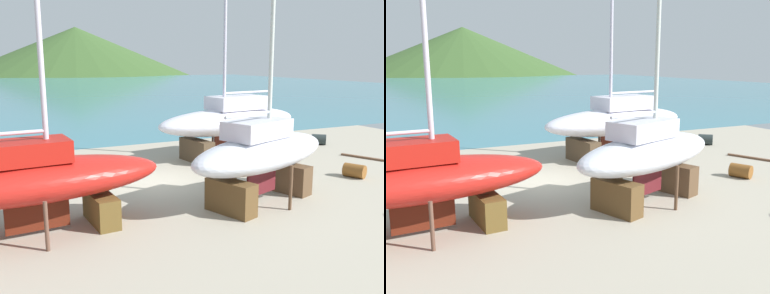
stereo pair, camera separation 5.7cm
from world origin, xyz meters
The scene contains 12 objects.
ground_plane centered at (0.00, -1.99, 0.00)m, with size 42.44×42.44×0.00m, color #A59C89.
sea_water centered at (0.00, 67.26, 0.00)m, with size 157.83×117.28×0.01m, color teal.
headland_hill centered at (28.20, 160.99, 0.00)m, with size 175.38×175.38×36.37m, color #375627.
sailboat_mid_port centered at (2.65, -4.25, 1.86)m, with size 7.47×4.50×10.41m.
sailboat_far_slipway centered at (-5.31, -3.89, 1.72)m, with size 8.07×2.93×11.64m.
sailboat_large_starboard centered at (5.62, 2.98, 1.99)m, with size 9.19×4.09×13.54m.
worker centered at (5.05, 0.24, 0.87)m, with size 0.33×0.48×1.68m.
barrel_rust_far centered at (8.52, -3.20, 0.31)m, with size 0.62×0.62×0.92m, color brown.
barrel_rust_near centered at (-1.67, 1.48, 0.38)m, with size 0.57×0.57×0.75m, color #312422.
barrel_tar_black centered at (12.50, 3.60, 0.33)m, with size 0.65×0.65×0.89m, color #262F2F.
timber_long_aft centered at (11.94, -0.51, 0.05)m, with size 2.39×0.19×0.10m, color brown.
timber_long_fore centered at (-0.53, 2.31, 0.06)m, with size 2.96×0.23×0.13m, color brown.
Camera 1 is at (-6.46, -17.16, 5.26)m, focal length 40.37 mm.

